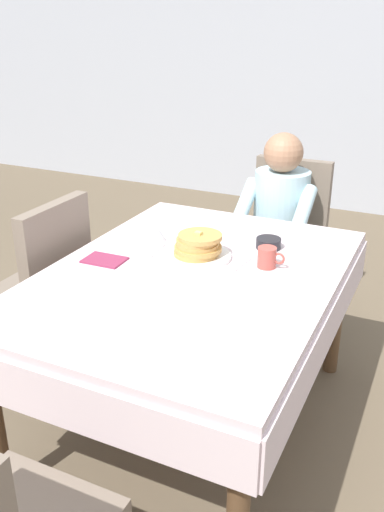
# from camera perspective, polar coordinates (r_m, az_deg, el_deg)

# --- Properties ---
(ground_plane) EXTENTS (14.00, 14.00, 0.00)m
(ground_plane) POSITION_cam_1_polar(r_m,az_deg,el_deg) (2.61, -0.03, -16.55)
(ground_plane) COLOR brown
(back_wall) EXTENTS (12.00, 0.16, 3.20)m
(back_wall) POSITION_cam_1_polar(r_m,az_deg,el_deg) (5.28, 17.27, 21.49)
(back_wall) COLOR #B2B7C1
(back_wall) RESTS_ON ground
(dining_table_main) EXTENTS (1.12, 1.52, 0.74)m
(dining_table_main) POSITION_cam_1_polar(r_m,az_deg,el_deg) (2.25, -0.03, -3.73)
(dining_table_main) COLOR silver
(dining_table_main) RESTS_ON ground
(chair_diner) EXTENTS (0.44, 0.45, 0.93)m
(chair_diner) POSITION_cam_1_polar(r_m,az_deg,el_deg) (3.30, 9.51, 2.62)
(chair_diner) COLOR #7A6B5B
(chair_diner) RESTS_ON ground
(diner_person) EXTENTS (0.40, 0.43, 1.12)m
(diner_person) POSITION_cam_1_polar(r_m,az_deg,el_deg) (3.11, 8.85, 4.10)
(diner_person) COLOR silver
(diner_person) RESTS_ON ground
(chair_left_side) EXTENTS (0.45, 0.44, 0.93)m
(chair_left_side) POSITION_cam_1_polar(r_m,az_deg,el_deg) (2.70, -15.00, -2.71)
(chair_left_side) COLOR #7A6B5B
(chair_left_side) RESTS_ON ground
(plate_breakfast) EXTENTS (0.28, 0.28, 0.02)m
(plate_breakfast) POSITION_cam_1_polar(r_m,az_deg,el_deg) (2.34, 0.63, 0.00)
(plate_breakfast) COLOR white
(plate_breakfast) RESTS_ON dining_table_main
(breakfast_stack) EXTENTS (0.20, 0.20, 0.10)m
(breakfast_stack) POSITION_cam_1_polar(r_m,az_deg,el_deg) (2.32, 0.59, 1.17)
(breakfast_stack) COLOR tan
(breakfast_stack) RESTS_ON plate_breakfast
(cup_coffee) EXTENTS (0.11, 0.08, 0.08)m
(cup_coffee) POSITION_cam_1_polar(r_m,az_deg,el_deg) (2.26, 7.73, -0.15)
(cup_coffee) COLOR #B24C42
(cup_coffee) RESTS_ON dining_table_main
(bowl_butter) EXTENTS (0.11, 0.11, 0.04)m
(bowl_butter) POSITION_cam_1_polar(r_m,az_deg,el_deg) (2.46, 7.83, 1.31)
(bowl_butter) COLOR black
(bowl_butter) RESTS_ON dining_table_main
(syrup_pitcher) EXTENTS (0.08, 0.08, 0.07)m
(syrup_pitcher) POSITION_cam_1_polar(r_m,az_deg,el_deg) (2.51, -3.56, 2.33)
(syrup_pitcher) COLOR silver
(syrup_pitcher) RESTS_ON dining_table_main
(fork_left_of_plate) EXTENTS (0.03, 0.18, 0.00)m
(fork_left_of_plate) POSITION_cam_1_polar(r_m,az_deg,el_deg) (2.41, -3.68, 0.48)
(fork_left_of_plate) COLOR silver
(fork_left_of_plate) RESTS_ON dining_table_main
(knife_right_of_plate) EXTENTS (0.03, 0.20, 0.00)m
(knife_right_of_plate) POSITION_cam_1_polar(r_m,az_deg,el_deg) (2.26, 4.79, -1.12)
(knife_right_of_plate) COLOR silver
(knife_right_of_plate) RESTS_ON dining_table_main
(spoon_near_edge) EXTENTS (0.15, 0.03, 0.00)m
(spoon_near_edge) POSITION_cam_1_polar(r_m,az_deg,el_deg) (2.09, -2.25, -3.20)
(spoon_near_edge) COLOR silver
(spoon_near_edge) RESTS_ON dining_table_main
(napkin_folded) EXTENTS (0.17, 0.13, 0.01)m
(napkin_folded) POSITION_cam_1_polar(r_m,az_deg,el_deg) (2.34, -8.94, -0.40)
(napkin_folded) COLOR #8C2D4C
(napkin_folded) RESTS_ON dining_table_main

